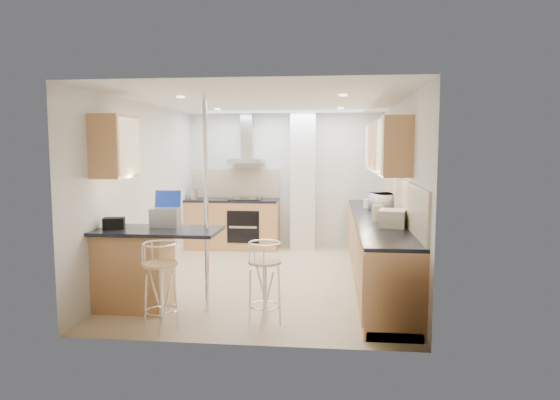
# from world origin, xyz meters

# --- Properties ---
(ground) EXTENTS (4.80, 4.80, 0.00)m
(ground) POSITION_xyz_m (0.00, 0.00, 0.00)
(ground) COLOR #CEAE89
(ground) RESTS_ON ground
(room_shell) EXTENTS (3.64, 4.84, 2.51)m
(room_shell) POSITION_xyz_m (0.32, 0.38, 1.54)
(room_shell) COLOR silver
(room_shell) RESTS_ON ground
(right_counter) EXTENTS (0.63, 4.40, 0.92)m
(right_counter) POSITION_xyz_m (1.50, 0.00, 0.46)
(right_counter) COLOR #C4804E
(right_counter) RESTS_ON ground
(back_counter) EXTENTS (1.70, 0.63, 0.92)m
(back_counter) POSITION_xyz_m (-0.95, 2.10, 0.46)
(back_counter) COLOR #C4804E
(back_counter) RESTS_ON ground
(peninsula) EXTENTS (1.47, 0.72, 0.94)m
(peninsula) POSITION_xyz_m (-1.12, -1.45, 0.48)
(peninsula) COLOR #C4804E
(peninsula) RESTS_ON ground
(microwave) EXTENTS (0.45, 0.55, 0.26)m
(microwave) POSITION_xyz_m (1.66, 0.61, 1.05)
(microwave) COLOR white
(microwave) RESTS_ON right_counter
(laptop) EXTENTS (0.34, 0.27, 0.22)m
(laptop) POSITION_xyz_m (-1.06, -1.29, 1.05)
(laptop) COLOR #A3A5AB
(laptop) RESTS_ON peninsula
(bag) EXTENTS (0.27, 0.23, 0.13)m
(bag) POSITION_xyz_m (-1.61, -1.47, 1.00)
(bag) COLOR black
(bag) RESTS_ON peninsula
(bar_stool_near) EXTENTS (0.43, 0.43, 0.92)m
(bar_stool_near) POSITION_xyz_m (-0.85, -2.10, 0.46)
(bar_stool_near) COLOR tan
(bar_stool_near) RESTS_ON ground
(bar_stool_end) EXTENTS (0.50, 0.50, 0.90)m
(bar_stool_end) POSITION_xyz_m (0.18, -1.82, 0.45)
(bar_stool_end) COLOR tan
(bar_stool_end) RESTS_ON ground
(jar_a) EXTENTS (0.15, 0.15, 0.18)m
(jar_a) POSITION_xyz_m (1.66, 0.97, 1.01)
(jar_a) COLOR silver
(jar_a) RESTS_ON right_counter
(jar_b) EXTENTS (0.13, 0.13, 0.13)m
(jar_b) POSITION_xyz_m (1.43, 0.98, 0.99)
(jar_b) COLOR silver
(jar_b) RESTS_ON right_counter
(jar_c) EXTENTS (0.17, 0.17, 0.21)m
(jar_c) POSITION_xyz_m (1.47, -0.40, 1.02)
(jar_c) COLOR #B6AA92
(jar_c) RESTS_ON right_counter
(jar_d) EXTENTS (0.13, 0.13, 0.15)m
(jar_d) POSITION_xyz_m (1.47, -0.22, 0.99)
(jar_d) COLOR white
(jar_d) RESTS_ON right_counter
(bread_bin) EXTENTS (0.37, 0.44, 0.20)m
(bread_bin) POSITION_xyz_m (1.61, -0.85, 1.02)
(bread_bin) COLOR silver
(bread_bin) RESTS_ON right_counter
(kettle) EXTENTS (0.16, 0.16, 0.20)m
(kettle) POSITION_xyz_m (-1.65, 1.98, 1.02)
(kettle) COLOR #AFB1B4
(kettle) RESTS_ON back_counter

